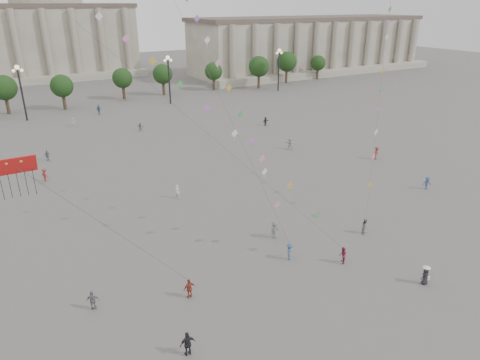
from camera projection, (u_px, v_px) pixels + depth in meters
ground at (319, 284)px, 35.12m from camera, size 360.00×360.00×0.00m
hall_east at (312, 45)px, 141.68m from camera, size 84.00×26.22×17.20m
hall_central at (51, 27)px, 132.57m from camera, size 48.30×34.30×35.50m
tree_row at (92, 80)px, 95.17m from camera, size 137.12×5.12×8.00m
lamp_post_mid_west at (20, 83)px, 81.04m from camera, size 2.00×0.90×10.65m
lamp_post_mid_east at (169, 71)px, 95.05m from camera, size 2.00×0.90×10.65m
lamp_post_far_east at (279, 62)px, 109.05m from camera, size 2.00×0.90×10.65m
person_crowd_0 at (99, 110)px, 88.16m from camera, size 1.23×0.79×1.94m
person_crowd_4 at (74, 122)px, 79.58m from camera, size 1.55×1.27×1.66m
person_crowd_6 at (275, 230)px, 41.70m from camera, size 1.34×1.01×1.84m
person_crowd_7 at (290, 143)px, 67.10m from camera, size 1.68×1.61×1.90m
person_crowd_8 at (376, 153)px, 62.79m from camera, size 1.43×1.17×1.93m
person_crowd_9 at (266, 121)px, 80.16m from camera, size 1.57×0.78×1.62m
person_crowd_12 at (140, 127)px, 76.86m from camera, size 1.36×1.23×1.50m
person_crowd_13 at (177, 192)px, 50.26m from camera, size 0.73×0.73×1.71m
person_crowd_14 at (427, 183)px, 52.76m from camera, size 1.19×0.95×1.60m
person_crowd_16 at (47, 156)px, 62.33m from camera, size 0.97×0.57×1.56m
person_crowd_17 at (45, 175)px, 55.17m from camera, size 1.11×1.26×1.70m
tourist_0 at (189, 288)px, 33.28m from camera, size 1.00×0.44×1.68m
tourist_3 at (93, 300)px, 31.99m from camera, size 1.02×0.73×1.61m
tourist_4 at (188, 344)px, 27.79m from camera, size 1.09×0.52×1.82m
kite_flyer_0 at (343, 256)px, 37.69m from camera, size 0.96×0.97×1.58m
kite_flyer_1 at (290, 252)px, 38.24m from camera, size 1.14×1.19×1.63m
kite_flyer_2 at (365, 226)px, 42.61m from camera, size 0.96×0.89×1.59m
hat_person at (426, 275)px, 34.90m from camera, size 0.77×0.60×1.69m
dragon_kite at (19, 179)px, 23.02m from camera, size 6.17×0.96×15.62m
kite_train_east at (391, 1)px, 59.66m from camera, size 39.31×35.04×65.30m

